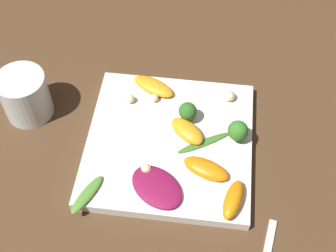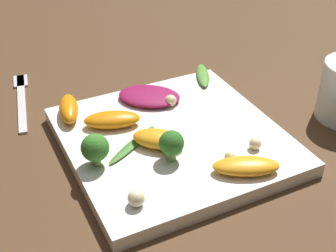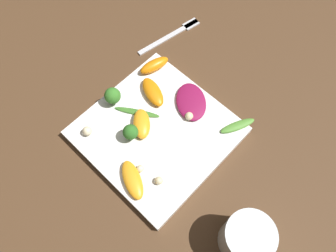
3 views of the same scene
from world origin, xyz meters
name	(u,v)px [view 3 (image 3 of 3)]	position (x,y,z in m)	size (l,w,h in m)	color
ground_plane	(157,134)	(0.00, 0.00, 0.00)	(2.40, 2.40, 0.00)	#4C331E
plate	(157,132)	(0.00, 0.00, 0.01)	(0.26, 0.26, 0.02)	white
drinking_glass	(246,238)	(-0.24, 0.04, 0.04)	(0.08, 0.08, 0.08)	white
fork	(175,32)	(0.15, -0.21, 0.00)	(0.05, 0.16, 0.01)	silver
radicchio_leaf_0	(191,102)	(-0.01, -0.09, 0.02)	(0.10, 0.10, 0.01)	maroon
orange_segment_0	(142,124)	(0.03, 0.01, 0.03)	(0.07, 0.07, 0.02)	orange
orange_segment_1	(154,65)	(0.10, -0.10, 0.03)	(0.04, 0.07, 0.02)	orange
orange_segment_2	(153,92)	(0.06, -0.05, 0.03)	(0.08, 0.05, 0.02)	orange
orange_segment_3	(132,180)	(-0.04, 0.10, 0.03)	(0.08, 0.06, 0.02)	orange
broccoli_floret_0	(113,96)	(0.10, 0.01, 0.04)	(0.03, 0.03, 0.04)	#7A9E51
broccoli_floret_1	(131,132)	(0.02, 0.04, 0.04)	(0.03, 0.03, 0.04)	#84AD5B
arugula_sprig_0	(138,111)	(0.05, 0.00, 0.02)	(0.08, 0.06, 0.00)	#3D7528
arugula_sprig_1	(238,126)	(-0.11, -0.11, 0.02)	(0.05, 0.07, 0.01)	#518E33
macadamia_nut_0	(87,131)	(0.09, 0.09, 0.03)	(0.02, 0.02, 0.02)	beige
macadamia_nut_1	(159,181)	(-0.07, 0.07, 0.03)	(0.01, 0.01, 0.01)	beige
macadamia_nut_2	(189,116)	(-0.03, -0.06, 0.03)	(0.02, 0.02, 0.02)	beige
macadamia_nut_3	(140,169)	(-0.03, 0.08, 0.03)	(0.01, 0.01, 0.01)	beige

